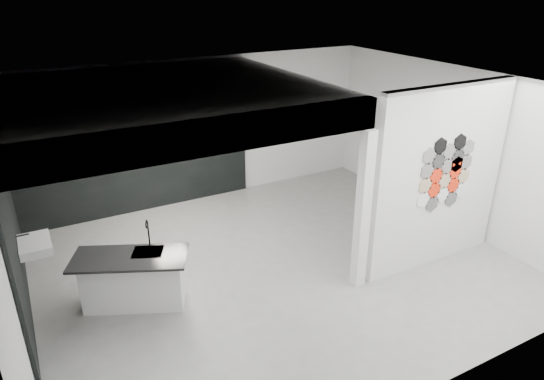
{
  "coord_description": "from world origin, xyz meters",
  "views": [
    {
      "loc": [
        -3.13,
        -5.67,
        4.12
      ],
      "look_at": [
        0.1,
        0.3,
        1.15
      ],
      "focal_mm": 32.0,
      "sensor_mm": 36.0,
      "label": 1
    }
  ],
  "objects_px": {
    "wall_basin": "(35,245)",
    "kitchen_island": "(134,279)",
    "partition_panel": "(439,178)",
    "glass_bowl": "(211,132)",
    "utensil_cup": "(107,148)",
    "kettle": "(195,134)",
    "stockpot": "(72,151)",
    "glass_vase": "(211,132)",
    "bottle_dark": "(137,143)"
  },
  "relations": [
    {
      "from": "wall_basin",
      "to": "kitchen_island",
      "type": "relative_size",
      "value": 0.37
    },
    {
      "from": "glass_bowl",
      "to": "utensil_cup",
      "type": "height_order",
      "value": "glass_bowl"
    },
    {
      "from": "kitchen_island",
      "to": "wall_basin",
      "type": "bearing_deg",
      "value": 170.46
    },
    {
      "from": "kettle",
      "to": "kitchen_island",
      "type": "bearing_deg",
      "value": -117.36
    },
    {
      "from": "wall_basin",
      "to": "utensil_cup",
      "type": "relative_size",
      "value": 6.22
    },
    {
      "from": "kettle",
      "to": "glass_bowl",
      "type": "bearing_deg",
      "value": 7.65
    },
    {
      "from": "stockpot",
      "to": "utensil_cup",
      "type": "height_order",
      "value": "stockpot"
    },
    {
      "from": "wall_basin",
      "to": "bottle_dark",
      "type": "distance_m",
      "value": 2.88
    },
    {
      "from": "glass_vase",
      "to": "bottle_dark",
      "type": "relative_size",
      "value": 0.99
    },
    {
      "from": "stockpot",
      "to": "glass_bowl",
      "type": "distance_m",
      "value": 2.56
    },
    {
      "from": "stockpot",
      "to": "glass_bowl",
      "type": "xyz_separation_m",
      "value": [
        2.56,
        0.0,
        -0.03
      ]
    },
    {
      "from": "kettle",
      "to": "utensil_cup",
      "type": "distance_m",
      "value": 1.65
    },
    {
      "from": "partition_panel",
      "to": "utensil_cup",
      "type": "relative_size",
      "value": 29.01
    },
    {
      "from": "glass_bowl",
      "to": "utensil_cup",
      "type": "bearing_deg",
      "value": 180.0
    },
    {
      "from": "wall_basin",
      "to": "bottle_dark",
      "type": "relative_size",
      "value": 4.02
    },
    {
      "from": "partition_panel",
      "to": "glass_vase",
      "type": "bearing_deg",
      "value": 118.23
    },
    {
      "from": "utensil_cup",
      "to": "bottle_dark",
      "type": "bearing_deg",
      "value": 0.0
    },
    {
      "from": "wall_basin",
      "to": "utensil_cup",
      "type": "height_order",
      "value": "utensil_cup"
    },
    {
      "from": "wall_basin",
      "to": "glass_vase",
      "type": "xyz_separation_m",
      "value": [
        3.39,
        2.07,
        0.54
      ]
    },
    {
      "from": "kettle",
      "to": "glass_bowl",
      "type": "relative_size",
      "value": 0.98
    },
    {
      "from": "partition_panel",
      "to": "kitchen_island",
      "type": "height_order",
      "value": "partition_panel"
    },
    {
      "from": "partition_panel",
      "to": "glass_vase",
      "type": "height_order",
      "value": "partition_panel"
    },
    {
      "from": "kitchen_island",
      "to": "stockpot",
      "type": "relative_size",
      "value": 7.34
    },
    {
      "from": "partition_panel",
      "to": "bottle_dark",
      "type": "relative_size",
      "value": 18.76
    },
    {
      "from": "partition_panel",
      "to": "stockpot",
      "type": "height_order",
      "value": "partition_panel"
    },
    {
      "from": "bottle_dark",
      "to": "glass_vase",
      "type": "bearing_deg",
      "value": 0.0
    },
    {
      "from": "wall_basin",
      "to": "glass_vase",
      "type": "height_order",
      "value": "glass_vase"
    },
    {
      "from": "wall_basin",
      "to": "stockpot",
      "type": "distance_m",
      "value": 2.29
    },
    {
      "from": "glass_vase",
      "to": "kitchen_island",
      "type": "bearing_deg",
      "value": -129.4
    },
    {
      "from": "utensil_cup",
      "to": "glass_bowl",
      "type": "bearing_deg",
      "value": 0.0
    },
    {
      "from": "bottle_dark",
      "to": "utensil_cup",
      "type": "xyz_separation_m",
      "value": [
        -0.53,
        0.0,
        -0.03
      ]
    },
    {
      "from": "partition_panel",
      "to": "glass_vase",
      "type": "xyz_separation_m",
      "value": [
        -2.08,
        3.87,
        -0.01
      ]
    },
    {
      "from": "stockpot",
      "to": "glass_bowl",
      "type": "bearing_deg",
      "value": 0.0
    },
    {
      "from": "partition_panel",
      "to": "glass_vase",
      "type": "relative_size",
      "value": 18.89
    },
    {
      "from": "partition_panel",
      "to": "glass_bowl",
      "type": "distance_m",
      "value": 4.39
    },
    {
      "from": "stockpot",
      "to": "utensil_cup",
      "type": "xyz_separation_m",
      "value": [
        0.58,
        0.0,
        -0.04
      ]
    },
    {
      "from": "partition_panel",
      "to": "utensil_cup",
      "type": "xyz_separation_m",
      "value": [
        -4.06,
        3.87,
        -0.03
      ]
    },
    {
      "from": "glass_bowl",
      "to": "kettle",
      "type": "bearing_deg",
      "value": 180.0
    },
    {
      "from": "kitchen_island",
      "to": "kettle",
      "type": "xyz_separation_m",
      "value": [
        1.97,
        2.81,
        0.98
      ]
    },
    {
      "from": "wall_basin",
      "to": "kettle",
      "type": "height_order",
      "value": "kettle"
    },
    {
      "from": "stockpot",
      "to": "wall_basin",
      "type": "bearing_deg",
      "value": -111.81
    },
    {
      "from": "partition_panel",
      "to": "wall_basin",
      "type": "height_order",
      "value": "partition_panel"
    },
    {
      "from": "stockpot",
      "to": "utensil_cup",
      "type": "distance_m",
      "value": 0.58
    },
    {
      "from": "utensil_cup",
      "to": "kettle",
      "type": "bearing_deg",
      "value": 0.0
    },
    {
      "from": "bottle_dark",
      "to": "glass_bowl",
      "type": "bearing_deg",
      "value": 0.0
    },
    {
      "from": "stockpot",
      "to": "glass_vase",
      "type": "distance_m",
      "value": 2.56
    },
    {
      "from": "stockpot",
      "to": "glass_vase",
      "type": "bearing_deg",
      "value": 0.0
    },
    {
      "from": "kitchen_island",
      "to": "glass_bowl",
      "type": "relative_size",
      "value": 10.32
    },
    {
      "from": "stockpot",
      "to": "utensil_cup",
      "type": "bearing_deg",
      "value": 0.0
    },
    {
      "from": "partition_panel",
      "to": "utensil_cup",
      "type": "bearing_deg",
      "value": 136.42
    }
  ]
}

